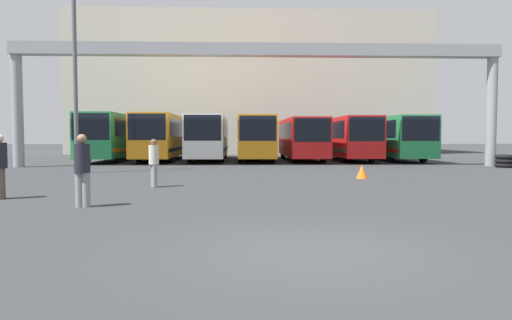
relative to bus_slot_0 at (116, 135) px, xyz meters
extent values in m
plane|color=#2D3033|center=(10.14, -26.88, -1.88)|extent=(200.00, 200.00, 0.00)
cube|color=#B7B2A3|center=(10.14, 16.75, 5.17)|extent=(36.29, 12.00, 14.10)
cylinder|color=gray|center=(-3.55, -7.29, 1.30)|extent=(0.60, 0.60, 6.35)
cylinder|color=gray|center=(23.84, -7.29, 1.30)|extent=(0.60, 0.60, 6.35)
cube|color=gray|center=(10.14, -7.29, 4.82)|extent=(27.99, 0.80, 0.70)
cube|color=#268C4C|center=(0.00, 0.01, -0.07)|extent=(2.45, 11.46, 2.92)
cube|color=black|center=(0.00, -5.70, 0.47)|extent=(2.26, 0.06, 1.63)
cube|color=black|center=(0.00, 0.01, 0.47)|extent=(2.48, 9.74, 1.22)
cube|color=orange|center=(0.00, 0.01, -1.01)|extent=(2.48, 10.88, 0.24)
cylinder|color=black|center=(-1.07, -3.20, -1.37)|extent=(0.28, 1.02, 1.02)
cylinder|color=black|center=(1.07, -3.20, -1.37)|extent=(0.28, 1.02, 1.02)
cylinder|color=black|center=(-1.07, 3.22, -1.37)|extent=(0.28, 1.02, 1.02)
cylinder|color=black|center=(1.07, 3.22, -1.37)|extent=(0.28, 1.02, 1.02)
cube|color=orange|center=(3.38, 0.49, -0.08)|extent=(2.49, 12.41, 2.89)
cube|color=black|center=(3.38, -5.70, 0.45)|extent=(2.29, 0.06, 1.62)
cube|color=black|center=(3.38, 0.49, 0.45)|extent=(2.52, 10.55, 1.21)
cube|color=black|center=(3.38, 0.49, -1.01)|extent=(2.52, 11.79, 0.24)
cylinder|color=black|center=(2.29, -2.99, -1.40)|extent=(0.28, 0.96, 0.96)
cylinder|color=black|center=(4.47, -2.99, -1.40)|extent=(0.28, 0.96, 0.96)
cylinder|color=black|center=(2.29, 3.96, -1.40)|extent=(0.28, 0.96, 0.96)
cylinder|color=black|center=(4.47, 3.96, -1.40)|extent=(0.28, 0.96, 0.96)
cube|color=silver|center=(6.76, 0.04, -0.12)|extent=(2.48, 11.51, 2.81)
cube|color=black|center=(6.76, -5.70, 0.40)|extent=(2.28, 0.06, 1.58)
cube|color=black|center=(6.76, 0.04, 0.40)|extent=(2.51, 9.78, 1.18)
cube|color=#1966B2|center=(6.76, 0.04, -1.02)|extent=(2.51, 10.93, 0.24)
cylinder|color=black|center=(5.68, -3.19, -1.41)|extent=(0.28, 0.93, 0.93)
cylinder|color=black|center=(7.84, -3.19, -1.41)|extent=(0.28, 0.93, 0.93)
cylinder|color=black|center=(5.68, 3.26, -1.41)|extent=(0.28, 0.93, 0.93)
cylinder|color=black|center=(7.84, 3.26, -1.41)|extent=(0.28, 0.93, 0.93)
cube|color=orange|center=(10.14, -0.62, -0.14)|extent=(2.47, 10.19, 2.78)
cube|color=black|center=(10.14, -5.70, 0.37)|extent=(2.27, 0.06, 1.56)
cube|color=black|center=(10.14, -0.62, 0.37)|extent=(2.50, 8.66, 1.17)
cube|color=#268C4C|center=(10.14, -0.62, -1.03)|extent=(2.50, 9.68, 0.24)
cylinder|color=black|center=(9.07, -3.48, -1.35)|extent=(0.28, 1.06, 1.06)
cylinder|color=black|center=(11.22, -3.48, -1.35)|extent=(0.28, 1.06, 1.06)
cylinder|color=black|center=(9.07, 2.23, -1.35)|extent=(0.28, 1.06, 1.06)
cylinder|color=black|center=(11.22, 2.23, -1.35)|extent=(0.28, 1.06, 1.06)
cube|color=red|center=(13.52, -0.63, -0.21)|extent=(2.47, 10.18, 2.64)
cube|color=black|center=(13.52, -5.70, 0.27)|extent=(2.27, 0.06, 1.48)
cube|color=black|center=(13.52, -0.63, 0.27)|extent=(2.50, 8.66, 1.11)
cube|color=red|center=(13.52, -0.63, -1.05)|extent=(2.50, 9.67, 0.24)
cylinder|color=black|center=(12.45, -3.48, -1.33)|extent=(0.28, 1.10, 1.10)
cylinder|color=black|center=(14.60, -3.48, -1.33)|extent=(0.28, 1.10, 1.10)
cylinder|color=black|center=(12.45, 2.23, -1.33)|extent=(0.28, 1.10, 1.10)
cylinder|color=black|center=(14.60, 2.23, -1.33)|extent=(0.28, 1.10, 1.10)
cube|color=red|center=(16.90, -0.03, -0.17)|extent=(2.43, 11.38, 2.72)
cube|color=black|center=(16.90, -5.70, 0.33)|extent=(2.23, 0.06, 1.52)
cube|color=black|center=(16.90, -0.03, 0.33)|extent=(2.46, 9.68, 1.14)
cube|color=#268C4C|center=(16.90, -0.03, -1.04)|extent=(2.46, 10.81, 0.24)
cylinder|color=black|center=(15.85, -3.21, -1.33)|extent=(0.28, 1.10, 1.10)
cylinder|color=black|center=(17.95, -3.21, -1.33)|extent=(0.28, 1.10, 1.10)
cylinder|color=black|center=(15.85, 3.16, -1.33)|extent=(0.28, 1.10, 1.10)
cylinder|color=black|center=(17.95, 3.16, -1.33)|extent=(0.28, 1.10, 1.10)
cube|color=#268C4C|center=(20.28, -0.35, -0.15)|extent=(2.58, 10.73, 2.76)
cube|color=black|center=(20.28, -5.70, 0.36)|extent=(2.38, 0.06, 1.55)
cube|color=black|center=(20.28, -0.35, 0.36)|extent=(2.61, 9.12, 1.16)
cube|color=red|center=(20.28, -0.35, -1.03)|extent=(2.61, 10.19, 0.24)
cylinder|color=black|center=(19.15, -3.36, -1.39)|extent=(0.28, 0.98, 0.98)
cylinder|color=black|center=(21.41, -3.36, -1.39)|extent=(0.28, 0.98, 0.98)
cylinder|color=black|center=(19.15, 2.65, -1.39)|extent=(0.28, 0.98, 0.98)
cylinder|color=black|center=(21.41, 2.65, -1.39)|extent=(0.28, 0.98, 0.98)
cylinder|color=brown|center=(2.37, -20.84, -1.45)|extent=(0.20, 0.20, 0.86)
cylinder|color=brown|center=(2.33, -20.68, -1.45)|extent=(0.20, 0.20, 0.86)
cylinder|color=black|center=(2.35, -20.76, -0.66)|extent=(0.38, 0.38, 0.72)
cylinder|color=gray|center=(5.23, -22.33, -1.45)|extent=(0.20, 0.20, 0.86)
cylinder|color=gray|center=(5.06, -22.32, -1.45)|extent=(0.20, 0.20, 0.86)
cylinder|color=black|center=(5.15, -22.32, -0.67)|extent=(0.37, 0.37, 0.71)
sphere|color=#8C6647|center=(5.15, -22.32, -0.19)|extent=(0.23, 0.23, 0.23)
cylinder|color=gray|center=(6.10, -17.97, -1.49)|extent=(0.18, 0.18, 0.79)
cylinder|color=gray|center=(6.04, -17.83, -1.49)|extent=(0.18, 0.18, 0.79)
cylinder|color=beige|center=(6.07, -17.90, -0.76)|extent=(0.34, 0.34, 0.66)
sphere|color=brown|center=(6.07, -17.90, -0.33)|extent=(0.21, 0.21, 0.21)
cone|color=orange|center=(14.11, -14.95, -1.59)|extent=(0.48, 0.48, 0.57)
torus|color=black|center=(23.98, -8.54, -1.76)|extent=(1.04, 1.04, 0.24)
torus|color=black|center=(23.98, -8.54, -1.52)|extent=(1.04, 1.04, 0.24)
torus|color=black|center=(23.98, -8.54, -1.28)|extent=(1.04, 1.04, 0.24)
cylinder|color=#595B60|center=(1.27, -11.72, 2.54)|extent=(0.20, 0.20, 8.85)
camera|label=1|loc=(9.03, -33.67, -0.14)|focal=32.00mm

